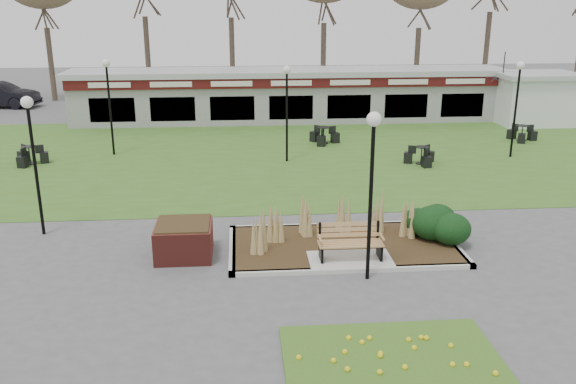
{
  "coord_description": "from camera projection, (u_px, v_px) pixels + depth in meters",
  "views": [
    {
      "loc": [
        -2.82,
        -14.46,
        6.68
      ],
      "look_at": [
        -1.5,
        2.0,
        1.43
      ],
      "focal_mm": 38.0,
      "sensor_mm": 36.0,
      "label": 1
    }
  ],
  "objects": [
    {
      "name": "planting_bed",
      "position": [
        387.0,
        232.0,
        17.25
      ],
      "size": [
        6.75,
        3.4,
        1.27
      ],
      "color": "#362A15",
      "rests_on": "ground"
    },
    {
      "name": "brick_planter",
      "position": [
        184.0,
        239.0,
        16.45
      ],
      "size": [
        1.5,
        1.5,
        0.95
      ],
      "color": "maroon",
      "rests_on": "ground"
    },
    {
      "name": "lamp_post_far_right",
      "position": [
        518.0,
        88.0,
        25.95
      ],
      "size": [
        0.35,
        0.35,
        4.17
      ],
      "color": "black",
      "rests_on": "ground"
    },
    {
      "name": "car_black",
      "position": [
        0.0,
        95.0,
        38.97
      ],
      "size": [
        5.08,
        2.51,
        1.6
      ],
      "primitive_type": "imported",
      "rotation": [
        0.0,
        0.0,
        1.4
      ],
      "color": "black",
      "rests_on": "ground"
    },
    {
      "name": "lamp_post_near_right",
      "position": [
        372.0,
        160.0,
        14.31
      ],
      "size": [
        0.35,
        0.35,
        4.21
      ],
      "color": "black",
      "rests_on": "ground"
    },
    {
      "name": "service_hut",
      "position": [
        535.0,
        98.0,
        33.67
      ],
      "size": [
        4.4,
        3.4,
        2.83
      ],
      "color": "silver",
      "rests_on": "ground"
    },
    {
      "name": "lawn",
      "position": [
        303.0,
        154.0,
        27.37
      ],
      "size": [
        34.0,
        16.0,
        0.02
      ],
      "primitive_type": "cube",
      "color": "#39611E",
      "rests_on": "ground"
    },
    {
      "name": "bistro_set_d",
      "position": [
        522.0,
        136.0,
        29.83
      ],
      "size": [
        1.29,
        1.43,
        0.76
      ],
      "color": "black",
      "rests_on": "ground"
    },
    {
      "name": "lamp_post_mid_left",
      "position": [
        108.0,
        86.0,
        26.34
      ],
      "size": [
        0.35,
        0.35,
        4.22
      ],
      "color": "black",
      "rests_on": "ground"
    },
    {
      "name": "lamp_post_near_left",
      "position": [
        31.0,
        135.0,
        17.21
      ],
      "size": [
        0.34,
        0.34,
        4.11
      ],
      "color": "black",
      "rests_on": "ground"
    },
    {
      "name": "bistro_set_b",
      "position": [
        421.0,
        158.0,
        25.64
      ],
      "size": [
        1.39,
        1.3,
        0.75
      ],
      "color": "black",
      "rests_on": "ground"
    },
    {
      "name": "bistro_set_c",
      "position": [
        324.0,
        138.0,
        29.28
      ],
      "size": [
        1.43,
        1.48,
        0.8
      ],
      "color": "black",
      "rests_on": "ground"
    },
    {
      "name": "lamp_post_mid_right",
      "position": [
        287.0,
        93.0,
        25.28
      ],
      "size": [
        0.34,
        0.34,
        4.06
      ],
      "color": "black",
      "rests_on": "ground"
    },
    {
      "name": "flower_bed",
      "position": [
        394.0,
        363.0,
        11.59
      ],
      "size": [
        4.2,
        3.0,
        0.16
      ],
      "color": "#2D601B",
      "rests_on": "ground"
    },
    {
      "name": "bistro_set_a",
      "position": [
        30.0,
        158.0,
        25.62
      ],
      "size": [
        1.41,
        1.39,
        0.77
      ],
      "color": "black",
      "rests_on": "ground"
    },
    {
      "name": "patio_umbrella",
      "position": [
        501.0,
        92.0,
        33.41
      ],
      "size": [
        2.68,
        2.72,
        2.84
      ],
      "color": "black",
      "rests_on": "ground"
    },
    {
      "name": "ground",
      "position": [
        351.0,
        265.0,
        15.98
      ],
      "size": [
        100.0,
        100.0,
        0.0
      ],
      "primitive_type": "plane",
      "color": "#515154",
      "rests_on": "ground"
    },
    {
      "name": "food_pavilion",
      "position": [
        289.0,
        95.0,
        34.49
      ],
      "size": [
        24.6,
        3.4,
        2.9
      ],
      "color": "#99989B",
      "rests_on": "ground"
    },
    {
      "name": "park_bench",
      "position": [
        350.0,
        241.0,
        16.03
      ],
      "size": [
        1.7,
        0.66,
        0.93
      ],
      "color": "#AD874E",
      "rests_on": "ground"
    }
  ]
}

